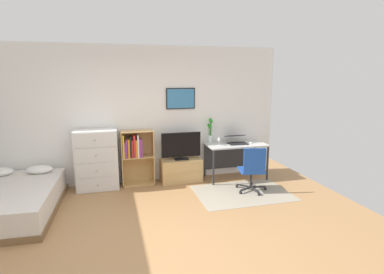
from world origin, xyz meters
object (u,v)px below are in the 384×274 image
object	(u,v)px
bookshelf	(135,153)
office_chair	(253,168)
computer_mouse	(251,143)
dresser	(97,160)
bamboo_vase	(210,130)
bed	(7,201)
tv_stand	(181,170)
desk	(234,149)
laptop	(236,140)
television	(181,146)
wine_glass	(219,139)

from	to	relation	value
bookshelf	office_chair	world-z (taller)	bookshelf
bookshelf	computer_mouse	size ratio (longest dim) A/B	10.38
dresser	bamboo_vase	distance (m)	2.32
bed	bamboo_vase	world-z (taller)	bamboo_vase
bookshelf	office_chair	bearing A→B (deg)	-25.84
tv_stand	desk	bearing A→B (deg)	-1.71
dresser	office_chair	xyz separation A→B (m)	(2.75, -0.92, -0.11)
bamboo_vase	dresser	bearing A→B (deg)	-176.80
computer_mouse	tv_stand	bearing A→B (deg)	173.02
desk	bamboo_vase	distance (m)	0.65
bed	dresser	size ratio (longest dim) A/B	1.80
tv_stand	office_chair	distance (m)	1.48
bookshelf	laptop	distance (m)	2.09
bookshelf	computer_mouse	bearing A→B (deg)	-5.47
laptop	computer_mouse	world-z (taller)	laptop
desk	television	bearing A→B (deg)	179.41
dresser	office_chair	size ratio (longest dim) A/B	1.32
television	office_chair	size ratio (longest dim) A/B	0.93
bed	wine_glass	size ratio (longest dim) A/B	11.41
wine_glass	office_chair	bearing A→B (deg)	-64.26
office_chair	bed	bearing A→B (deg)	-170.63
desk	wine_glass	size ratio (longest dim) A/B	6.81
tv_stand	desk	xyz separation A→B (m)	(1.14, -0.03, 0.38)
tv_stand	bamboo_vase	size ratio (longest dim) A/B	1.58
computer_mouse	bamboo_vase	bearing A→B (deg)	159.96
dresser	bookshelf	world-z (taller)	dresser
bookshelf	tv_stand	size ratio (longest dim) A/B	1.32
tv_stand	office_chair	xyz separation A→B (m)	(1.13, -0.94, 0.23)
bed	dresser	bearing A→B (deg)	32.79
bed	laptop	distance (m)	4.24
bamboo_vase	wine_glass	size ratio (longest dim) A/B	2.88
office_chair	laptop	xyz separation A→B (m)	(0.05, 0.89, 0.35)
dresser	desk	xyz separation A→B (m)	(2.76, -0.02, 0.04)
tv_stand	laptop	xyz separation A→B (m)	(1.18, -0.04, 0.58)
desk	bamboo_vase	size ratio (longest dim) A/B	2.37
television	desk	world-z (taller)	television
dresser	computer_mouse	bearing A→B (deg)	-3.01
bed	wine_glass	distance (m)	3.81
dresser	bamboo_vase	bearing A→B (deg)	3.20
bamboo_vase	bed	bearing A→B (deg)	-165.82
tv_stand	bamboo_vase	world-z (taller)	bamboo_vase
wine_glass	tv_stand	bearing A→B (deg)	168.19
tv_stand	wine_glass	xyz separation A→B (m)	(0.75, -0.16, 0.64)
desk	office_chair	size ratio (longest dim) A/B	1.43
tv_stand	laptop	bearing A→B (deg)	-2.13
desk	laptop	bearing A→B (deg)	-14.84
office_chair	tv_stand	bearing A→B (deg)	151.60
bookshelf	television	world-z (taller)	bookshelf
laptop	office_chair	bearing A→B (deg)	-91.44
television	computer_mouse	world-z (taller)	television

